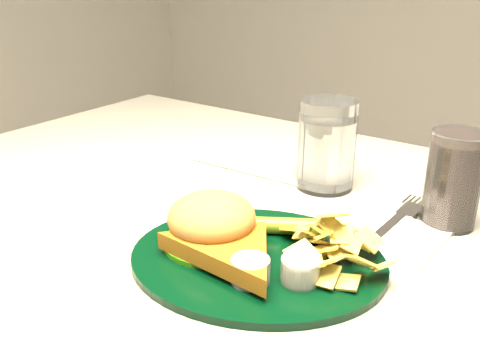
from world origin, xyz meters
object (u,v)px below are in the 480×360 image
object	(u,v)px
water_glass	(327,145)
fork_napkin	(381,233)
cola_glass	(453,179)
dinner_plate	(258,237)

from	to	relation	value
water_glass	fork_napkin	bearing A→B (deg)	-38.32
cola_glass	water_glass	bearing A→B (deg)	174.59
water_glass	fork_napkin	distance (m)	0.18
dinner_plate	water_glass	world-z (taller)	water_glass
water_glass	cola_glass	size ratio (longest dim) A/B	1.07
dinner_plate	fork_napkin	xyz separation A→B (m)	(0.09, 0.14, -0.03)
dinner_plate	cola_glass	world-z (taller)	cola_glass
dinner_plate	water_glass	bearing A→B (deg)	78.56
dinner_plate	fork_napkin	distance (m)	0.16
water_glass	cola_glass	xyz separation A→B (m)	(0.18, -0.02, -0.00)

